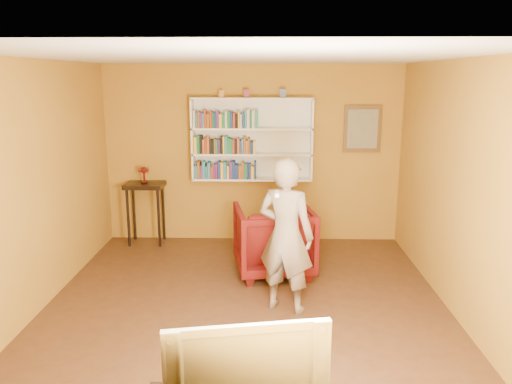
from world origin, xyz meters
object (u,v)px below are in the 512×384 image
Objects in this scene: console_table at (145,194)px; ruby_lustre at (144,172)px; person at (286,236)px; television at (246,360)px; armchair at (274,240)px; bookshelf at (252,139)px.

console_table is 0.34m from ruby_lustre.
television is at bearing 105.32° from person.
console_table is at bearing 100.91° from television.
console_table is at bearing 116.57° from ruby_lustre.
ruby_lustre is at bearing -40.23° from armchair.
console_table is 0.56× the size of person.
television reaches higher than console_table.
person is 1.65× the size of television.
console_table is 0.92× the size of television.
television is (0.11, -4.66, -0.82)m from bookshelf.
armchair is at bearing 76.26° from television.
bookshelf is at bearing 5.61° from ruby_lustre.
bookshelf is 1.91× the size of console_table.
ruby_lustre is at bearing 100.91° from television.
person is (2.06, -2.21, -0.27)m from ruby_lustre.
ruby_lustre is 0.15× the size of person.
person reaches higher than television.
ruby_lustre is 0.25× the size of armchair.
ruby_lustre is (0.00, -0.00, 0.34)m from console_table.
console_table is at bearing -174.39° from bookshelf.
console_table is 4.82m from television.
person is at bearing 71.69° from television.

